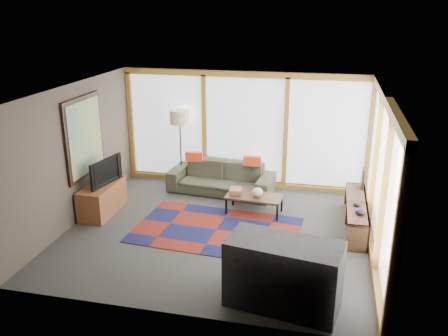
% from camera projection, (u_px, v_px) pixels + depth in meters
% --- Properties ---
extents(ground, '(5.50, 5.50, 0.00)m').
position_uv_depth(ground, '(219.00, 232.00, 8.68)').
color(ground, '#30302D').
rests_on(ground, ground).
extents(room_envelope, '(5.52, 5.02, 2.62)m').
position_uv_depth(room_envelope, '(253.00, 144.00, 8.59)').
color(room_envelope, '#443A30').
rests_on(room_envelope, ground).
extents(rug, '(3.09, 2.11, 0.01)m').
position_uv_depth(rug, '(216.00, 230.00, 8.74)').
color(rug, maroon).
rests_on(rug, ground).
extents(sofa, '(2.37, 1.12, 0.67)m').
position_uv_depth(sofa, '(221.00, 178.00, 10.40)').
color(sofa, '#303325').
rests_on(sofa, ground).
extents(pillow_left, '(0.38, 0.16, 0.20)m').
position_uv_depth(pillow_left, '(194.00, 156.00, 10.42)').
color(pillow_left, red).
rests_on(pillow_left, sofa).
extents(pillow_right, '(0.38, 0.13, 0.21)m').
position_uv_depth(pillow_right, '(252.00, 161.00, 10.12)').
color(pillow_right, red).
rests_on(pillow_right, sofa).
extents(floor_lamp, '(0.44, 0.44, 1.75)m').
position_uv_depth(floor_lamp, '(181.00, 148.00, 10.66)').
color(floor_lamp, black).
rests_on(floor_lamp, ground).
extents(coffee_table, '(1.14, 0.64, 0.37)m').
position_uv_depth(coffee_table, '(254.00, 204.00, 9.41)').
color(coffee_table, '#361F17').
rests_on(coffee_table, ground).
extents(book_stack, '(0.26, 0.31, 0.10)m').
position_uv_depth(book_stack, '(236.00, 191.00, 9.46)').
color(book_stack, brown).
rests_on(book_stack, coffee_table).
extents(vase, '(0.24, 0.24, 0.18)m').
position_uv_depth(vase, '(257.00, 192.00, 9.28)').
color(vase, beige).
rests_on(vase, coffee_table).
extents(bookshelf, '(0.37, 2.02, 0.50)m').
position_uv_depth(bookshelf, '(356.00, 214.00, 8.79)').
color(bookshelf, '#361F17').
rests_on(bookshelf, ground).
extents(bowl_a, '(0.21, 0.21, 0.10)m').
position_uv_depth(bowl_a, '(361.00, 212.00, 8.19)').
color(bowl_a, black).
rests_on(bowl_a, bookshelf).
extents(bowl_b, '(0.16, 0.16, 0.07)m').
position_uv_depth(bowl_b, '(357.00, 204.00, 8.53)').
color(bowl_b, black).
rests_on(bowl_b, bookshelf).
extents(shelf_picture, '(0.04, 0.30, 0.39)m').
position_uv_depth(shelf_picture, '(363.00, 179.00, 9.32)').
color(shelf_picture, black).
rests_on(shelf_picture, bookshelf).
extents(tv_console, '(0.50, 1.21, 0.60)m').
position_uv_depth(tv_console, '(103.00, 199.00, 9.38)').
color(tv_console, brown).
rests_on(tv_console, ground).
extents(television, '(0.30, 0.92, 0.53)m').
position_uv_depth(television, '(102.00, 171.00, 9.22)').
color(television, black).
rests_on(television, tv_console).
extents(bar_counter, '(1.63, 0.96, 0.97)m').
position_uv_depth(bar_counter, '(283.00, 274.00, 6.42)').
color(bar_counter, black).
rests_on(bar_counter, ground).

